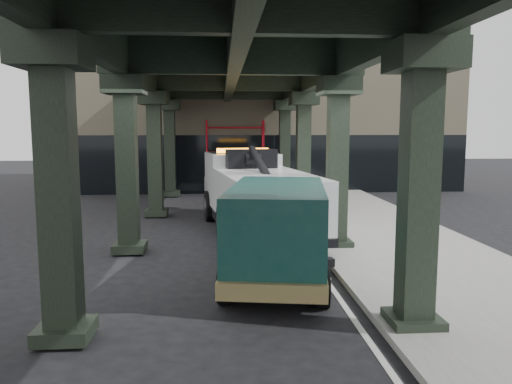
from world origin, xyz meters
name	(u,v)px	position (x,y,z in m)	size (l,w,h in m)	color
ground	(252,270)	(0.00, 0.00, 0.00)	(90.00, 90.00, 0.00)	black
sidewalk	(398,246)	(4.50, 2.00, 0.07)	(5.00, 40.00, 0.15)	gray
lane_stripe	(305,250)	(1.70, 2.00, 0.01)	(0.12, 38.00, 0.01)	silver
viaduct	(233,60)	(-0.40, 2.00, 5.46)	(7.40, 32.00, 6.40)	black
building	(264,122)	(2.00, 20.00, 4.00)	(22.00, 10.00, 8.00)	#C6B793
scaffolding	(235,156)	(0.00, 14.64, 2.11)	(3.08, 0.88, 4.00)	red
tow_truck	(254,191)	(0.34, 4.59, 1.45)	(3.73, 9.31, 2.97)	black
towed_van	(278,229)	(0.57, -0.79, 1.22)	(3.00, 5.86, 2.27)	#113E39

